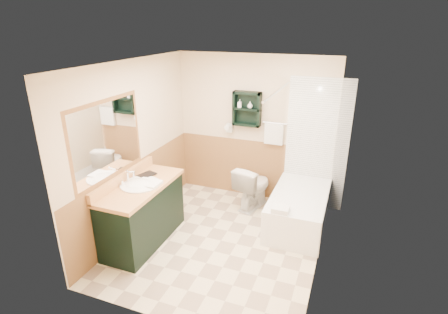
# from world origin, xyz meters

# --- Properties ---
(floor) EXTENTS (3.00, 3.00, 0.00)m
(floor) POSITION_xyz_m (0.00, 0.00, 0.00)
(floor) COLOR beige
(floor) RESTS_ON ground
(back_wall) EXTENTS (2.60, 0.04, 2.40)m
(back_wall) POSITION_xyz_m (0.00, 1.52, 1.20)
(back_wall) COLOR #F8E8C2
(back_wall) RESTS_ON ground
(left_wall) EXTENTS (0.04, 3.00, 2.40)m
(left_wall) POSITION_xyz_m (-1.32, 0.00, 1.20)
(left_wall) COLOR #F8E8C2
(left_wall) RESTS_ON ground
(right_wall) EXTENTS (0.04, 3.00, 2.40)m
(right_wall) POSITION_xyz_m (1.32, 0.00, 1.20)
(right_wall) COLOR #F8E8C2
(right_wall) RESTS_ON ground
(ceiling) EXTENTS (2.60, 3.00, 0.04)m
(ceiling) POSITION_xyz_m (0.00, 0.00, 2.42)
(ceiling) COLOR white
(ceiling) RESTS_ON back_wall
(wainscot_left) EXTENTS (2.98, 2.98, 1.00)m
(wainscot_left) POSITION_xyz_m (-1.29, 0.00, 0.50)
(wainscot_left) COLOR #A77B43
(wainscot_left) RESTS_ON left_wall
(wainscot_back) EXTENTS (2.58, 2.58, 1.00)m
(wainscot_back) POSITION_xyz_m (0.00, 1.49, 0.50)
(wainscot_back) COLOR #A77B43
(wainscot_back) RESTS_ON back_wall
(mirror_frame) EXTENTS (1.30, 1.30, 1.00)m
(mirror_frame) POSITION_xyz_m (-1.27, -0.55, 1.50)
(mirror_frame) COLOR brown
(mirror_frame) RESTS_ON left_wall
(mirror_glass) EXTENTS (1.20, 1.20, 0.90)m
(mirror_glass) POSITION_xyz_m (-1.27, -0.55, 1.50)
(mirror_glass) COLOR white
(mirror_glass) RESTS_ON left_wall
(tile_right) EXTENTS (1.50, 1.50, 2.10)m
(tile_right) POSITION_xyz_m (1.28, 0.75, 1.05)
(tile_right) COLOR white
(tile_right) RESTS_ON right_wall
(tile_back) EXTENTS (0.95, 0.95, 2.10)m
(tile_back) POSITION_xyz_m (1.03, 1.48, 1.05)
(tile_back) COLOR white
(tile_back) RESTS_ON back_wall
(tile_accent) EXTENTS (1.50, 1.50, 0.10)m
(tile_accent) POSITION_xyz_m (1.27, 0.75, 1.90)
(tile_accent) COLOR #124125
(tile_accent) RESTS_ON right_wall
(wall_shelf) EXTENTS (0.45, 0.15, 0.55)m
(wall_shelf) POSITION_xyz_m (-0.10, 1.41, 1.55)
(wall_shelf) COLOR black
(wall_shelf) RESTS_ON back_wall
(hair_dryer) EXTENTS (0.10, 0.24, 0.18)m
(hair_dryer) POSITION_xyz_m (-0.40, 1.43, 1.20)
(hair_dryer) COLOR silver
(hair_dryer) RESTS_ON back_wall
(towel_bar) EXTENTS (0.40, 0.06, 0.40)m
(towel_bar) POSITION_xyz_m (0.35, 1.45, 1.35)
(towel_bar) COLOR silver
(towel_bar) RESTS_ON back_wall
(curtain_rod) EXTENTS (0.03, 1.60, 0.03)m
(curtain_rod) POSITION_xyz_m (0.53, 0.75, 2.00)
(curtain_rod) COLOR silver
(curtain_rod) RESTS_ON back_wall
(shower_curtain) EXTENTS (1.05, 1.05, 1.70)m
(shower_curtain) POSITION_xyz_m (0.53, 0.92, 1.15)
(shower_curtain) COLOR beige
(shower_curtain) RESTS_ON curtain_rod
(vanity) EXTENTS (0.59, 1.34, 0.85)m
(vanity) POSITION_xyz_m (-0.99, -0.36, 0.43)
(vanity) COLOR black
(vanity) RESTS_ON ground
(bathtub) EXTENTS (0.78, 1.50, 0.52)m
(bathtub) POSITION_xyz_m (0.93, 0.83, 0.26)
(bathtub) COLOR white
(bathtub) RESTS_ON ground
(toilet) EXTENTS (0.58, 0.80, 0.71)m
(toilet) POSITION_xyz_m (0.13, 1.10, 0.35)
(toilet) COLOR white
(toilet) RESTS_ON ground
(counter_towel) EXTENTS (0.31, 0.24, 0.04)m
(counter_towel) POSITION_xyz_m (-0.89, -0.32, 0.87)
(counter_towel) COLOR silver
(counter_towel) RESTS_ON vanity
(vanity_book) EXTENTS (0.18, 0.07, 0.24)m
(vanity_book) POSITION_xyz_m (-1.16, -0.05, 0.97)
(vanity_book) COLOR black
(vanity_book) RESTS_ON vanity
(tub_towel) EXTENTS (0.22, 0.18, 0.07)m
(tub_towel) POSITION_xyz_m (0.77, 0.19, 0.55)
(tub_towel) COLOR silver
(tub_towel) RESTS_ON bathtub
(soap_bottle_a) EXTENTS (0.07, 0.13, 0.06)m
(soap_bottle_a) POSITION_xyz_m (-0.22, 1.40, 1.59)
(soap_bottle_a) COLOR white
(soap_bottle_a) RESTS_ON wall_shelf
(soap_bottle_b) EXTENTS (0.12, 0.13, 0.08)m
(soap_bottle_b) POSITION_xyz_m (-0.05, 1.40, 1.61)
(soap_bottle_b) COLOR white
(soap_bottle_b) RESTS_ON wall_shelf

